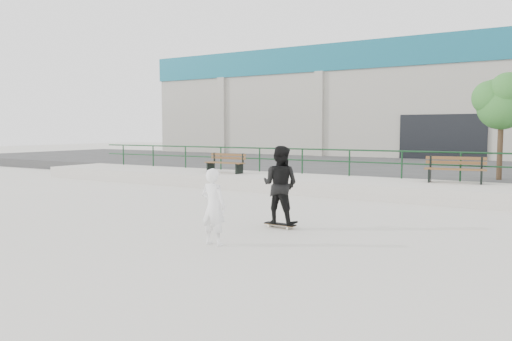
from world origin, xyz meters
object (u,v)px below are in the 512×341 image
Objects in this scene: bench_left at (226,163)px; seated_skater at (213,207)px; skateboard at (280,224)px; standing_skater at (280,185)px; tree at (503,100)px; bench_right at (455,170)px.

bench_left is 1.17× the size of seated_skater.
skateboard is at bearing -96.25° from seated_skater.
seated_skater is (5.86, -9.07, -0.14)m from bench_left.
standing_skater is at bearing -45.36° from bench_left.
tree is at bearing 71.83° from skateboard.
bench_right is at bearing -104.99° from seated_skater.
bench_right is at bearing -122.28° from tree.
bench_left is 10.64m from tree.
bench_right is 0.53× the size of tree.
seated_skater is (-2.95, -9.79, -0.18)m from bench_right.
bench_right is 10.23m from seated_skater.
seated_skater is at bearing -54.52° from bench_left.
bench_left is 0.98× the size of standing_skater.
tree is 10.73m from skateboard.
standing_skater is at bearing -115.84° from bench_right.
skateboard is at bearing -115.84° from bench_right.
bench_right is 8.02m from standing_skater.
seated_skater reaches higher than skateboard.
skateboard is 0.44× the size of standing_skater.
bench_right is 8.07m from skateboard.
tree is 4.73× the size of skateboard.
tree is at bearing 17.32° from bench_left.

